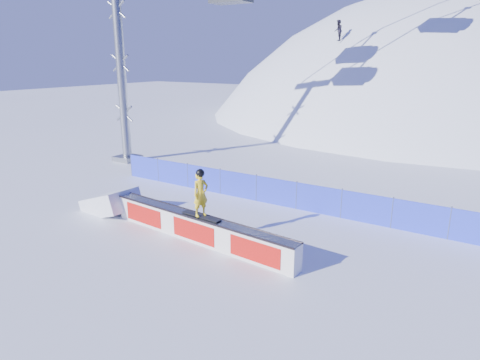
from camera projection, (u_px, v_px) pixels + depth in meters
The scene contains 7 objects.
ground at pixel (265, 253), 14.34m from camera, with size 160.00×160.00×0.00m, color white.
snow_hill at pixel (428, 260), 53.29m from camera, with size 64.00×64.00×64.00m.
safety_fence at pixel (318, 200), 17.82m from camera, with size 22.05×0.05×1.30m.
rail_box at pixel (198, 229), 15.12m from camera, with size 8.14×1.28×0.97m.
snow_ramp at pixel (112, 211), 18.23m from camera, with size 2.31×1.54×0.87m, color white, non-canonical shape.
snowboarder at pixel (201, 193), 14.66m from camera, with size 1.66×0.67×1.71m.
distant_skiers at pixel (461, 3), 34.01m from camera, with size 21.38×10.25×7.35m.
Camera 1 is at (6.37, -11.50, 6.29)m, focal length 32.00 mm.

